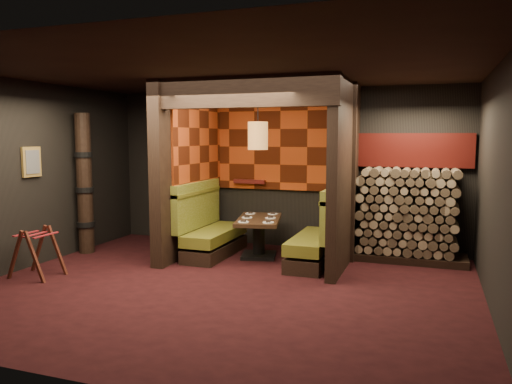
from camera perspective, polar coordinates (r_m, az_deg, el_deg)
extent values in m
cube|color=black|center=(6.77, -3.73, -10.97)|extent=(6.50, 5.50, 0.02)
cube|color=black|center=(6.52, -3.92, 13.87)|extent=(6.50, 5.50, 0.02)
cube|color=black|center=(9.08, 3.07, 2.69)|extent=(6.50, 0.02, 2.85)
cube|color=black|center=(4.12, -19.17, -2.11)|extent=(6.50, 0.02, 2.85)
cube|color=black|center=(8.33, -24.90, 1.77)|extent=(0.02, 5.50, 2.85)
cube|color=black|center=(6.01, 26.08, 0.16)|extent=(0.02, 5.50, 2.85)
cube|color=black|center=(8.55, -7.78, 2.41)|extent=(0.20, 2.20, 2.85)
cube|color=black|center=(7.76, 10.09, 1.97)|extent=(0.15, 2.10, 2.85)
cube|color=black|center=(7.15, -1.83, 11.37)|extent=(2.85, 0.18, 0.44)
cube|color=#A63911|center=(9.03, 2.84, 5.18)|extent=(2.40, 0.06, 1.55)
cube|color=#A63911|center=(8.64, -6.58, 5.29)|extent=(0.04, 1.85, 1.45)
cube|color=#4F1412|center=(9.19, -0.73, 1.21)|extent=(0.60, 0.12, 0.07)
cube|color=black|center=(8.53, -4.67, -6.50)|extent=(0.55, 1.60, 0.22)
cube|color=#63631D|center=(8.48, -4.68, -4.85)|extent=(0.55, 1.60, 0.18)
cube|color=#5E6615|center=(8.56, -6.75, -2.12)|extent=(0.12, 1.60, 0.78)
cube|color=#63631D|center=(8.51, -6.78, 0.21)|extent=(0.15, 1.60, 0.06)
cube|color=black|center=(8.01, 6.46, -7.37)|extent=(0.55, 1.60, 0.22)
cube|color=#63631D|center=(7.96, 6.49, -5.62)|extent=(0.55, 1.60, 0.18)
cube|color=#5E6615|center=(7.82, 8.92, -2.96)|extent=(0.12, 1.60, 0.78)
cube|color=#63631D|center=(7.77, 8.96, -0.41)|extent=(0.15, 1.60, 0.06)
cube|color=black|center=(8.39, 0.32, -7.25)|extent=(0.66, 0.66, 0.06)
cylinder|color=black|center=(8.33, 0.32, -5.44)|extent=(0.20, 0.20, 0.60)
cube|color=#352314|center=(8.27, 0.32, -3.20)|extent=(0.94, 1.37, 0.06)
cylinder|color=white|center=(7.87, -1.44, -3.43)|extent=(0.18, 0.18, 0.01)
cube|color=black|center=(7.87, -1.44, -3.31)|extent=(0.09, 0.12, 0.02)
cylinder|color=white|center=(7.83, 1.42, -3.49)|extent=(0.18, 0.18, 0.01)
cube|color=black|center=(7.82, 1.42, -3.37)|extent=(0.09, 0.12, 0.02)
cylinder|color=white|center=(8.29, -1.03, -2.93)|extent=(0.18, 0.18, 0.01)
cube|color=black|center=(8.29, -1.03, -2.82)|extent=(0.09, 0.12, 0.02)
cylinder|color=white|center=(8.25, 1.68, -2.98)|extent=(0.18, 0.18, 0.01)
cube|color=black|center=(8.25, 1.68, -2.87)|extent=(0.09, 0.12, 0.02)
cylinder|color=white|center=(8.71, -0.66, -2.47)|extent=(0.18, 0.18, 0.01)
cube|color=black|center=(8.71, -0.66, -2.37)|extent=(0.09, 0.12, 0.02)
cylinder|color=white|center=(8.67, 1.92, -2.52)|extent=(0.18, 0.18, 0.01)
cube|color=black|center=(8.67, 1.92, -2.41)|extent=(0.09, 0.12, 0.02)
cylinder|color=#9A632E|center=(8.11, 0.21, 6.44)|extent=(0.33, 0.33, 0.45)
sphere|color=#FFC672|center=(8.11, 0.21, 6.44)|extent=(0.18, 0.18, 0.18)
cylinder|color=black|center=(8.13, 0.22, 10.17)|extent=(0.02, 0.02, 0.61)
cube|color=olive|center=(8.37, -24.29, 3.16)|extent=(0.04, 0.36, 0.46)
cube|color=#3F3F3F|center=(8.35, -24.17, 3.16)|extent=(0.01, 0.27, 0.36)
cube|color=#441B11|center=(7.83, -25.84, -6.62)|extent=(0.34, 0.04, 0.76)
cube|color=#441B11|center=(7.58, -23.95, -6.94)|extent=(0.34, 0.04, 0.76)
cube|color=#441B11|center=(8.14, -23.60, -6.04)|extent=(0.34, 0.04, 0.76)
cube|color=#441B11|center=(7.90, -21.71, -6.32)|extent=(0.34, 0.04, 0.76)
cube|color=maroon|center=(7.93, -24.79, -4.33)|extent=(0.05, 0.47, 0.01)
cube|color=maroon|center=(7.81, -23.86, -4.44)|extent=(0.05, 0.47, 0.01)
cube|color=maroon|center=(7.69, -22.90, -4.56)|extent=(0.05, 0.47, 0.01)
cylinder|color=black|center=(9.03, -19.01, 0.90)|extent=(0.26, 0.26, 2.40)
cylinder|color=black|center=(9.12, -18.85, -3.48)|extent=(0.31, 0.31, 0.09)
cylinder|color=black|center=(9.04, -18.99, 0.27)|extent=(0.31, 0.31, 0.09)
cylinder|color=black|center=(9.00, -19.13, 4.07)|extent=(0.31, 0.31, 0.09)
cube|color=black|center=(8.52, 17.23, -7.13)|extent=(1.73, 0.70, 0.12)
cube|color=brown|center=(8.38, 17.40, -2.14)|extent=(1.73, 0.70, 1.38)
cube|color=maroon|center=(8.63, 17.70, 4.56)|extent=(1.83, 0.10, 0.56)
cube|color=black|center=(8.01, 11.03, 2.08)|extent=(0.08, 0.08, 2.85)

